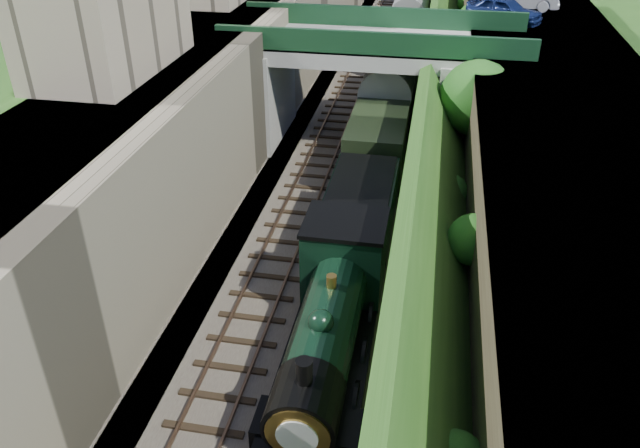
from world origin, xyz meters
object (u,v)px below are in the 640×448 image
(road_bridge, at_px, (383,78))
(tender, at_px, (360,217))
(tree, at_px, (479,100))
(car_blue, at_px, (504,10))
(locomotive, at_px, (330,325))

(road_bridge, distance_m, tender, 11.49)
(tree, bearing_deg, tender, -124.48)
(road_bridge, height_order, car_blue, car_blue)
(car_blue, height_order, tender, car_blue)
(road_bridge, bearing_deg, tender, -88.69)
(tender, bearing_deg, tree, 55.52)
(road_bridge, distance_m, tree, 6.63)
(car_blue, bearing_deg, locomotive, -170.24)
(road_bridge, bearing_deg, car_blue, 35.31)
(road_bridge, xyz_separation_m, car_blue, (6.36, 4.50, 2.91))
(car_blue, bearing_deg, tender, -176.65)
(locomotive, distance_m, tender, 7.37)
(tree, bearing_deg, locomotive, -108.33)
(tender, bearing_deg, locomotive, -90.00)
(car_blue, distance_m, locomotive, 24.42)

